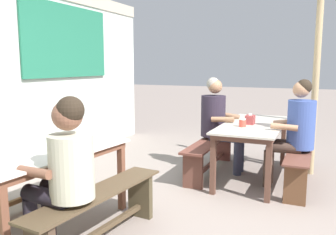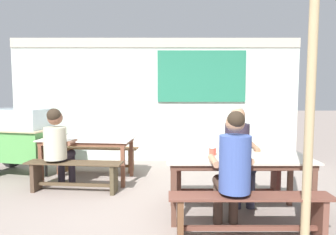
% 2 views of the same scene
% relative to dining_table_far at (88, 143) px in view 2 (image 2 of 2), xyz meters
% --- Properties ---
extents(ground_plane, '(40.00, 40.00, 0.00)m').
position_rel_dining_table_far_xyz_m(ground_plane, '(1.09, -1.19, -0.65)').
color(ground_plane, gray).
extents(backdrop_wall, '(6.19, 0.23, 2.65)m').
position_rel_dining_table_far_xyz_m(backdrop_wall, '(1.12, 1.52, 0.75)').
color(backdrop_wall, silver).
rests_on(backdrop_wall, ground_plane).
extents(dining_table_far, '(1.58, 0.87, 0.73)m').
position_rel_dining_table_far_xyz_m(dining_table_far, '(0.00, 0.00, 0.00)').
color(dining_table_far, silver).
rests_on(dining_table_far, ground_plane).
extents(dining_table_near, '(1.72, 0.74, 0.73)m').
position_rel_dining_table_far_xyz_m(dining_table_near, '(2.20, -1.42, 0.00)').
color(dining_table_near, beige).
rests_on(dining_table_near, ground_plane).
extents(bench_far_back, '(1.48, 0.40, 0.46)m').
position_rel_dining_table_far_xyz_m(bench_far_back, '(0.06, 0.58, -0.36)').
color(bench_far_back, brown).
rests_on(bench_far_back, ground_plane).
extents(bench_far_front, '(1.48, 0.43, 0.46)m').
position_rel_dining_table_far_xyz_m(bench_far_front, '(-0.06, -0.58, -0.36)').
color(bench_far_front, '#4F3E2A').
rests_on(bench_far_front, ground_plane).
extents(bench_near_back, '(1.62, 0.29, 0.46)m').
position_rel_dining_table_far_xyz_m(bench_near_back, '(2.20, -0.84, -0.34)').
color(bench_near_back, brown).
rests_on(bench_near_back, ground_plane).
extents(bench_near_front, '(1.68, 0.28, 0.46)m').
position_rel_dining_table_far_xyz_m(bench_near_front, '(2.20, -2.01, -0.36)').
color(bench_near_front, brown).
rests_on(bench_near_front, ground_plane).
extents(food_cart, '(1.73, 1.08, 1.20)m').
position_rel_dining_table_far_xyz_m(food_cart, '(-1.38, 0.40, 0.05)').
color(food_cart, '#529C4D').
rests_on(food_cart, ground_plane).
extents(person_left_back_turned, '(0.46, 0.59, 1.26)m').
position_rel_dining_table_far_xyz_m(person_left_back_turned, '(-0.33, -0.48, 0.08)').
color(person_left_back_turned, '#241F27').
rests_on(person_left_back_turned, ground_plane).
extents(person_near_front, '(0.44, 0.57, 1.32)m').
position_rel_dining_table_far_xyz_m(person_near_front, '(2.03, -1.94, 0.09)').
color(person_near_front, '#45332B').
rests_on(person_near_front, ground_plane).
extents(person_right_near_table, '(0.46, 0.60, 1.31)m').
position_rel_dining_table_far_xyz_m(person_right_near_table, '(2.33, -0.91, 0.09)').
color(person_right_near_table, '#313348').
rests_on(person_right_near_table, ground_plane).
extents(tissue_box, '(0.15, 0.11, 0.14)m').
position_rel_dining_table_far_xyz_m(tissue_box, '(2.14, -1.39, 0.14)').
color(tissue_box, '#953938').
rests_on(tissue_box, dining_table_near).
extents(condiment_jar, '(0.08, 0.08, 0.10)m').
position_rel_dining_table_far_xyz_m(condiment_jar, '(1.91, -1.34, 0.13)').
color(condiment_jar, '#D54636').
rests_on(condiment_jar, dining_table_near).
extents(soup_bowl, '(0.15, 0.15, 0.05)m').
position_rel_dining_table_far_xyz_m(soup_bowl, '(0.18, -0.04, 0.10)').
color(soup_bowl, silver).
rests_on(soup_bowl, dining_table_far).
extents(wooden_support_post, '(0.09, 0.09, 2.58)m').
position_rel_dining_table_far_xyz_m(wooden_support_post, '(2.71, -2.12, 0.64)').
color(wooden_support_post, tan).
rests_on(wooden_support_post, ground_plane).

